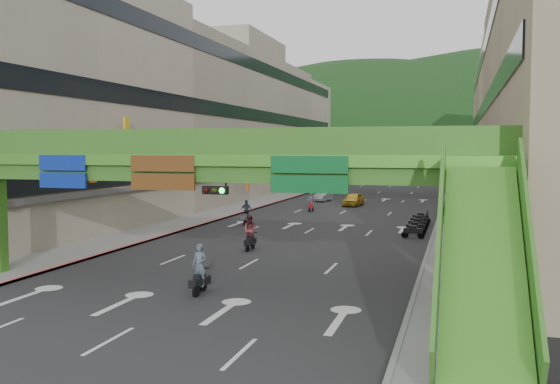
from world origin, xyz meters
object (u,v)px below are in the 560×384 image
at_px(car_silver, 323,196).
at_px(scooter_rider_near, 200,270).
at_px(pedestrian_red, 491,277).
at_px(overpass_near, 219,173).
at_px(car_yellow, 353,199).
at_px(scooter_rider_mid, 250,232).

bearing_deg(car_silver, scooter_rider_near, -75.62).
distance_m(scooter_rider_near, pedestrian_red, 12.40).
bearing_deg(overpass_near, car_silver, 96.63).
height_order(overpass_near, scooter_rider_near, overpass_near).
height_order(overpass_near, car_yellow, overpass_near).
bearing_deg(pedestrian_red, overpass_near, 176.32).
distance_m(overpass_near, scooter_rider_near, 4.25).
relative_size(scooter_rider_mid, pedestrian_red, 1.37).
xyz_separation_m(overpass_near, scooter_rider_near, (-0.72, -0.53, -4.16)).
bearing_deg(pedestrian_red, scooter_rider_near, 177.94).
xyz_separation_m(overpass_near, scooter_rider_mid, (-2.32, 10.86, -4.06)).
relative_size(overpass_near, pedestrian_red, 17.44).
height_order(scooter_rider_mid, car_yellow, scooter_rider_mid).
bearing_deg(car_yellow, pedestrian_red, -66.34).
height_order(scooter_rider_mid, car_silver, scooter_rider_mid).
bearing_deg(overpass_near, scooter_rider_near, -143.85).
distance_m(scooter_rider_mid, car_silver, 35.58).
bearing_deg(car_yellow, overpass_near, -82.42).
bearing_deg(scooter_rider_near, car_silver, 95.68).
xyz_separation_m(car_silver, pedestrian_red, (16.65, -43.68, 0.18)).
relative_size(car_yellow, pedestrian_red, 2.59).
relative_size(scooter_rider_mid, car_silver, 0.58).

